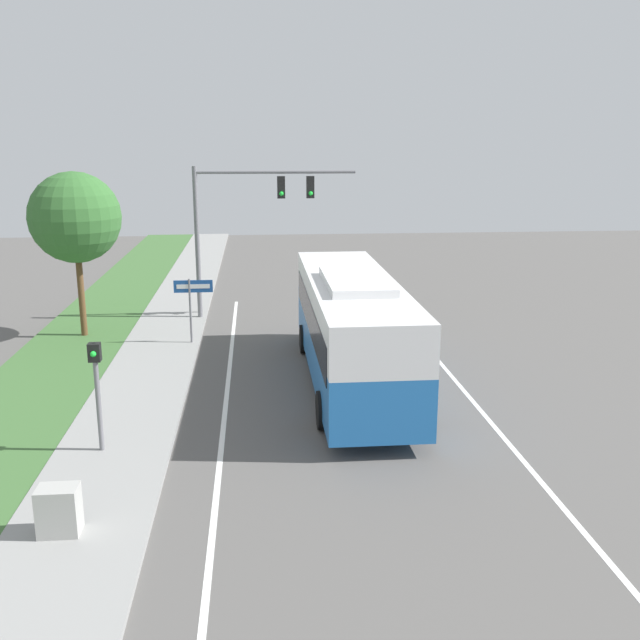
{
  "coord_description": "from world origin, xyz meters",
  "views": [
    {
      "loc": [
        -2.65,
        -18.22,
        7.38
      ],
      "look_at": [
        -0.63,
        3.83,
        1.83
      ],
      "focal_mm": 40.0,
      "sensor_mm": 36.0,
      "label": 1
    }
  ],
  "objects_px": {
    "bus": "(352,323)",
    "pedestrian_signal": "(97,379)",
    "signal_gantry": "(246,210)",
    "utility_cabinet": "(59,510)",
    "street_sign": "(192,298)"
  },
  "relations": [
    {
      "from": "bus",
      "to": "signal_gantry",
      "type": "relative_size",
      "value": 1.69
    },
    {
      "from": "signal_gantry",
      "to": "street_sign",
      "type": "height_order",
      "value": "signal_gantry"
    },
    {
      "from": "bus",
      "to": "utility_cabinet",
      "type": "xyz_separation_m",
      "value": [
        -6.72,
        -8.43,
        -1.36
      ]
    },
    {
      "from": "pedestrian_signal",
      "to": "utility_cabinet",
      "type": "distance_m",
      "value": 4.03
    },
    {
      "from": "signal_gantry",
      "to": "pedestrian_signal",
      "type": "relative_size",
      "value": 2.39
    },
    {
      "from": "utility_cabinet",
      "to": "signal_gantry",
      "type": "bearing_deg",
      "value": 78.67
    },
    {
      "from": "signal_gantry",
      "to": "street_sign",
      "type": "bearing_deg",
      "value": -116.49
    },
    {
      "from": "bus",
      "to": "pedestrian_signal",
      "type": "xyz_separation_m",
      "value": [
        -6.71,
        -4.63,
        -0.02
      ]
    },
    {
      "from": "signal_gantry",
      "to": "utility_cabinet",
      "type": "bearing_deg",
      "value": -101.33
    },
    {
      "from": "bus",
      "to": "pedestrian_signal",
      "type": "height_order",
      "value": "bus"
    },
    {
      "from": "street_sign",
      "to": "utility_cabinet",
      "type": "height_order",
      "value": "street_sign"
    },
    {
      "from": "bus",
      "to": "signal_gantry",
      "type": "xyz_separation_m",
      "value": [
        -3.26,
        8.84,
        2.66
      ]
    },
    {
      "from": "signal_gantry",
      "to": "utility_cabinet",
      "type": "distance_m",
      "value": 18.06
    },
    {
      "from": "street_sign",
      "to": "utility_cabinet",
      "type": "xyz_separation_m",
      "value": [
        -1.46,
        -13.26,
        -1.22
      ]
    },
    {
      "from": "signal_gantry",
      "to": "utility_cabinet",
      "type": "height_order",
      "value": "signal_gantry"
    }
  ]
}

